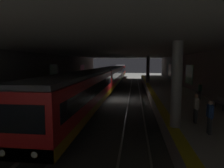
{
  "coord_description": "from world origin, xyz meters",
  "views": [
    {
      "loc": [
        -23.59,
        -2.16,
        4.51
      ],
      "look_at": [
        2.89,
        0.9,
        1.57
      ],
      "focal_mm": 31.7,
      "sensor_mm": 36.0,
      "label": 1
    }
  ],
  "objects": [
    {
      "name": "backpack_on_floor",
      "position": [
        7.0,
        8.08,
        1.25
      ],
      "size": [
        0.3,
        0.2,
        0.4
      ],
      "color": "#1E512D",
      "rests_on": "platform_right"
    },
    {
      "name": "bench_left_mid",
      "position": [
        -3.31,
        -8.53,
        1.57
      ],
      "size": [
        1.7,
        0.47,
        0.86
      ],
      "color": "#262628",
      "rests_on": "platform_left"
    },
    {
      "name": "metro_train",
      "position": [
        11.1,
        2.2,
        2.02
      ],
      "size": [
        56.05,
        2.83,
        3.49
      ],
      "color": "red",
      "rests_on": "track_right"
    },
    {
      "name": "ceiling_slab",
      "position": [
        0.0,
        0.0,
        5.8
      ],
      "size": [
        60.0,
        19.4,
        0.4
      ],
      "color": "#ADAAA3",
      "rests_on": "wall_left"
    },
    {
      "name": "pillar_near",
      "position": [
        -12.93,
        -4.35,
        3.33
      ],
      "size": [
        0.56,
        0.56,
        4.55
      ],
      "color": "gray",
      "rests_on": "platform_left"
    },
    {
      "name": "suitcase_rolling",
      "position": [
        -3.13,
        7.55,
        1.36
      ],
      "size": [
        0.39,
        0.24,
        0.92
      ],
      "color": "maroon",
      "rests_on": "platform_right"
    },
    {
      "name": "platform_left",
      "position": [
        0.0,
        -6.55,
        0.53
      ],
      "size": [
        60.0,
        5.3,
        1.06
      ],
      "color": "#B7B2A8",
      "rests_on": "ground"
    },
    {
      "name": "track_left",
      "position": [
        0.0,
        -2.2,
        0.08
      ],
      "size": [
        60.0,
        1.53,
        0.16
      ],
      "color": "gray",
      "rests_on": "ground"
    },
    {
      "name": "bench_left_near",
      "position": [
        -8.26,
        -8.53,
        1.57
      ],
      "size": [
        1.7,
        0.47,
        0.86
      ],
      "color": "#262628",
      "rests_on": "platform_left"
    },
    {
      "name": "platform_right",
      "position": [
        0.0,
        6.55,
        0.53
      ],
      "size": [
        60.0,
        5.3,
        1.06
      ],
      "color": "#B7B2A8",
      "rests_on": "ground"
    },
    {
      "name": "bench_right_far",
      "position": [
        1.64,
        8.53,
        1.57
      ],
      "size": [
        1.7,
        0.47,
        0.86
      ],
      "color": "#262628",
      "rests_on": "platform_right"
    },
    {
      "name": "pillar_far",
      "position": [
        10.24,
        -4.35,
        3.33
      ],
      "size": [
        0.56,
        0.56,
        4.55
      ],
      "color": "gray",
      "rests_on": "platform_left"
    },
    {
      "name": "wall_right",
      "position": [
        0.03,
        9.45,
        2.8
      ],
      "size": [
        60.0,
        0.56,
        5.6
      ],
      "color": "slate",
      "rests_on": "ground"
    },
    {
      "name": "bench_right_mid",
      "position": [
        -1.3,
        8.53,
        1.57
      ],
      "size": [
        1.7,
        0.47,
        0.86
      ],
      "color": "#262628",
      "rests_on": "platform_right"
    },
    {
      "name": "track_right",
      "position": [
        0.0,
        2.2,
        0.08
      ],
      "size": [
        60.0,
        1.53,
        0.16
      ],
      "color": "gray",
      "rests_on": "ground"
    },
    {
      "name": "person_standing_far",
      "position": [
        -13.86,
        -5.77,
        1.95
      ],
      "size": [
        0.6,
        0.23,
        1.66
      ],
      "color": "#3D3D3D",
      "rests_on": "platform_left"
    },
    {
      "name": "ground_plane",
      "position": [
        0.0,
        0.0,
        0.0
      ],
      "size": [
        120.0,
        120.0,
        0.0
      ],
      "primitive_type": "plane",
      "color": "#42423F"
    },
    {
      "name": "person_waiting_near",
      "position": [
        -4.69,
        -8.18,
        1.93
      ],
      "size": [
        0.6,
        0.22,
        1.62
      ],
      "color": "#343434",
      "rests_on": "platform_left"
    },
    {
      "name": "bench_right_near",
      "position": [
        -6.99,
        8.53,
        1.57
      ],
      "size": [
        1.7,
        0.47,
        0.86
      ],
      "color": "#262628",
      "rests_on": "platform_right"
    },
    {
      "name": "wall_left",
      "position": [
        0.02,
        -9.45,
        2.8
      ],
      "size": [
        60.0,
        0.56,
        5.6
      ],
      "color": "slate",
      "rests_on": "ground"
    },
    {
      "name": "person_walking_mid",
      "position": [
        -12.12,
        -5.63,
        1.97
      ],
      "size": [
        0.6,
        0.23,
        1.68
      ],
      "color": "#404040",
      "rests_on": "platform_left"
    }
  ]
}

